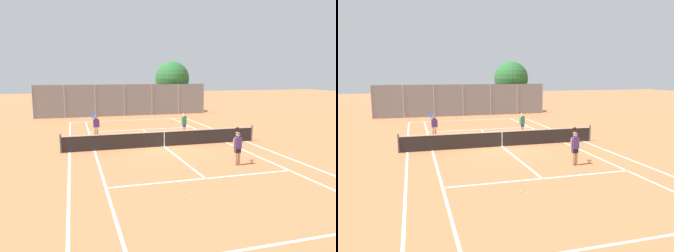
{
  "view_description": "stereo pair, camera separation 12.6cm",
  "coord_description": "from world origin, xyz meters",
  "views": [
    {
      "loc": [
        -5.23,
        -18.64,
        4.34
      ],
      "look_at": [
        0.68,
        1.5,
        1.0
      ],
      "focal_mm": 35.0,
      "sensor_mm": 36.0,
      "label": 1
    },
    {
      "loc": [
        -5.11,
        -18.67,
        4.34
      ],
      "look_at": [
        0.68,
        1.5,
        1.0
      ],
      "focal_mm": 35.0,
      "sensor_mm": 36.0,
      "label": 2
    }
  ],
  "objects": [
    {
      "name": "ground_plane",
      "position": [
        0.0,
        0.0,
        0.0
      ],
      "size": [
        120.0,
        120.0,
        0.0
      ],
      "primitive_type": "plane",
      "color": "#BC663D"
    },
    {
      "name": "court_line_markings",
      "position": [
        0.0,
        0.0,
        0.0
      ],
      "size": [
        11.1,
        23.9,
        0.01
      ],
      "color": "white",
      "rests_on": "ground"
    },
    {
      "name": "tennis_net",
      "position": [
        0.0,
        0.0,
        0.51
      ],
      "size": [
        12.0,
        0.1,
        1.07
      ],
      "color": "#474C47",
      "rests_on": "ground"
    },
    {
      "name": "player_near_side",
      "position": [
        2.27,
        -4.91,
        0.93
      ],
      "size": [
        0.61,
        0.78,
        1.77
      ],
      "color": "tan",
      "rests_on": "ground"
    },
    {
      "name": "player_far_left",
      "position": [
        -3.78,
        3.51,
        0.93
      ],
      "size": [
        0.63,
        0.76,
        1.77
      ],
      "color": "tan",
      "rests_on": "ground"
    },
    {
      "name": "player_far_right",
      "position": [
        2.34,
        3.16,
        0.91
      ],
      "size": [
        0.44,
        0.54,
        1.6
      ],
      "color": "beige",
      "rests_on": "ground"
    },
    {
      "name": "loose_tennis_ball_0",
      "position": [
        -0.73,
        6.8,
        0.03
      ],
      "size": [
        0.07,
        0.07,
        0.07
      ],
      "primitive_type": "sphere",
      "color": "#D1DB33",
      "rests_on": "ground"
    },
    {
      "name": "loose_tennis_ball_1",
      "position": [
        -4.95,
        2.23,
        0.03
      ],
      "size": [
        0.07,
        0.07,
        0.07
      ],
      "primitive_type": "sphere",
      "color": "#D1DB33",
      "rests_on": "ground"
    },
    {
      "name": "loose_tennis_ball_2",
      "position": [
        -3.84,
        4.22,
        0.03
      ],
      "size": [
        0.07,
        0.07,
        0.07
      ],
      "primitive_type": "sphere",
      "color": "#D1DB33",
      "rests_on": "ground"
    },
    {
      "name": "loose_tennis_ball_3",
      "position": [
        -1.37,
        -7.66,
        0.03
      ],
      "size": [
        0.07,
        0.07,
        0.07
      ],
      "primitive_type": "sphere",
      "color": "#D1DB33",
      "rests_on": "ground"
    },
    {
      "name": "loose_tennis_ball_4",
      "position": [
        -1.12,
        -1.63,
        0.03
      ],
      "size": [
        0.07,
        0.07,
        0.07
      ],
      "primitive_type": "sphere",
      "color": "#D1DB33",
      "rests_on": "ground"
    },
    {
      "name": "loose_tennis_ball_5",
      "position": [
        -1.02,
        8.59,
        0.03
      ],
      "size": [
        0.07,
        0.07,
        0.07
      ],
      "primitive_type": "sphere",
      "color": "#D1DB33",
      "rests_on": "ground"
    },
    {
      "name": "back_fence",
      "position": [
        0.0,
        15.36,
        1.65
      ],
      "size": [
        17.92,
        0.08,
        3.3
      ],
      "color": "gray",
      "rests_on": "ground"
    },
    {
      "name": "tree_behind_left",
      "position": [
        5.87,
        17.39,
        3.73
      ],
      "size": [
        3.88,
        3.88,
        5.77
      ],
      "color": "brown",
      "rests_on": "ground"
    }
  ]
}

